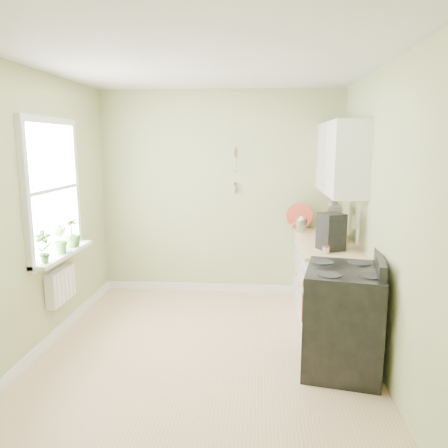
# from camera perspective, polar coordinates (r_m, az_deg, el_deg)

# --- Properties ---
(floor) EXTENTS (3.20, 3.60, 0.02)m
(floor) POSITION_cam_1_polar(r_m,az_deg,el_deg) (4.48, -2.57, -16.36)
(floor) COLOR tan
(floor) RESTS_ON ground
(ceiling) EXTENTS (3.20, 3.60, 0.02)m
(ceiling) POSITION_cam_1_polar(r_m,az_deg,el_deg) (4.06, -2.90, 20.39)
(ceiling) COLOR white
(ceiling) RESTS_ON wall_back
(wall_back) EXTENTS (3.20, 0.02, 2.70)m
(wall_back) POSITION_cam_1_polar(r_m,az_deg,el_deg) (5.83, -0.50, 3.97)
(wall_back) COLOR #B5BB80
(wall_back) RESTS_ON floor
(wall_left) EXTENTS (0.02, 3.60, 2.70)m
(wall_left) POSITION_cam_1_polar(r_m,az_deg,el_deg) (4.54, -23.32, 1.25)
(wall_left) COLOR #B5BB80
(wall_left) RESTS_ON floor
(wall_right) EXTENTS (0.02, 3.60, 2.70)m
(wall_right) POSITION_cam_1_polar(r_m,az_deg,el_deg) (4.17, 19.81, 0.73)
(wall_right) COLOR #B5BB80
(wall_right) RESTS_ON floor
(base_cabinets) EXTENTS (0.60, 1.60, 0.87)m
(base_cabinets) POSITION_cam_1_polar(r_m,az_deg,el_deg) (5.27, 13.06, -7.21)
(base_cabinets) COLOR white
(base_cabinets) RESTS_ON floor
(countertop) EXTENTS (0.64, 1.60, 0.04)m
(countertop) POSITION_cam_1_polar(r_m,az_deg,el_deg) (5.15, 13.16, -2.38)
(countertop) COLOR beige
(countertop) RESTS_ON base_cabinets
(upper_cabinets) EXTENTS (0.35, 1.40, 0.80)m
(upper_cabinets) POSITION_cam_1_polar(r_m,az_deg,el_deg) (5.15, 14.94, 8.34)
(upper_cabinets) COLOR white
(upper_cabinets) RESTS_ON wall_right
(window) EXTENTS (0.06, 1.14, 1.44)m
(window) POSITION_cam_1_polar(r_m,az_deg,el_deg) (4.77, -21.55, 4.20)
(window) COLOR white
(window) RESTS_ON wall_left
(window_sill) EXTENTS (0.18, 1.14, 0.04)m
(window_sill) POSITION_cam_1_polar(r_m,az_deg,el_deg) (4.85, -20.24, -3.67)
(window_sill) COLOR white
(window_sill) RESTS_ON wall_left
(radiator) EXTENTS (0.12, 0.50, 0.35)m
(radiator) POSITION_cam_1_polar(r_m,az_deg,el_deg) (4.91, -20.56, -7.54)
(radiator) COLOR white
(radiator) RESTS_ON wall_left
(wall_utensils) EXTENTS (0.02, 0.14, 0.58)m
(wall_utensils) POSITION_cam_1_polar(r_m,az_deg,el_deg) (5.77, 1.46, 6.03)
(wall_utensils) COLOR beige
(wall_utensils) RESTS_ON wall_back
(stove) EXTENTS (0.80, 0.87, 1.06)m
(stove) POSITION_cam_1_polar(r_m,az_deg,el_deg) (4.12, 15.30, -11.83)
(stove) COLOR black
(stove) RESTS_ON floor
(stand_mixer) EXTENTS (0.27, 0.39, 0.45)m
(stand_mixer) POSITION_cam_1_polar(r_m,az_deg,el_deg) (5.17, 14.18, -0.00)
(stand_mixer) COLOR #B2B2B7
(stand_mixer) RESTS_ON countertop
(kettle) EXTENTS (0.20, 0.12, 0.20)m
(kettle) POSITION_cam_1_polar(r_m,az_deg,el_deg) (5.57, 10.03, -0.02)
(kettle) COLOR silver
(kettle) RESTS_ON countertop
(coffee_maker) EXTENTS (0.30, 0.31, 0.39)m
(coffee_maker) POSITION_cam_1_polar(r_m,az_deg,el_deg) (4.70, 13.77, -1.09)
(coffee_maker) COLOR black
(coffee_maker) RESTS_ON countertop
(red_tray) EXTENTS (0.34, 0.13, 0.34)m
(red_tray) POSITION_cam_1_polar(r_m,az_deg,el_deg) (5.79, 9.84, 1.06)
(red_tray) COLOR #B93627
(red_tray) RESTS_ON countertop
(jar) EXTENTS (0.07, 0.07, 0.08)m
(jar) POSITION_cam_1_polar(r_m,az_deg,el_deg) (4.55, 13.18, -3.28)
(jar) COLOR beige
(jar) RESTS_ON countertop
(plant_a) EXTENTS (0.20, 0.19, 0.32)m
(plant_a) POSITION_cam_1_polar(r_m,az_deg,el_deg) (4.43, -22.56, -2.73)
(plant_a) COLOR #407328
(plant_a) RESTS_ON window_sill
(plant_b) EXTENTS (0.22, 0.21, 0.30)m
(plant_b) POSITION_cam_1_polar(r_m,az_deg,el_deg) (4.74, -20.66, -1.89)
(plant_b) COLOR #407328
(plant_b) RESTS_ON window_sill
(plant_c) EXTENTS (0.24, 0.24, 0.32)m
(plant_c) POSITION_cam_1_polar(r_m,az_deg,el_deg) (5.00, -19.22, -1.10)
(plant_c) COLOR #407328
(plant_c) RESTS_ON window_sill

